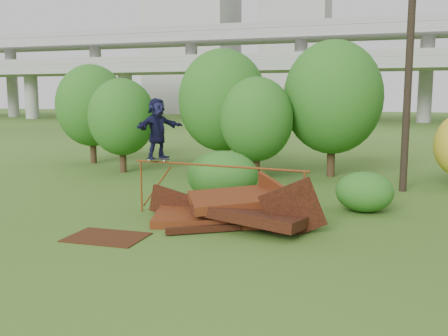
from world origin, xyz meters
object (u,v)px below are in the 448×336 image
(scrap_pile, at_px, (234,210))
(utility_pole, at_px, (409,72))
(skater, at_px, (157,128))
(flat_plate, at_px, (107,237))

(scrap_pile, distance_m, utility_pole, 9.46)
(scrap_pile, bearing_deg, skater, 167.47)
(skater, height_order, flat_plate, skater)
(scrap_pile, distance_m, skater, 3.57)
(scrap_pile, relative_size, utility_pole, 0.62)
(scrap_pile, height_order, flat_plate, scrap_pile)
(skater, distance_m, flat_plate, 3.99)
(flat_plate, xyz_separation_m, utility_pole, (7.62, 9.33, 4.59))
(skater, distance_m, utility_pole, 10.03)
(skater, xyz_separation_m, utility_pole, (7.50, 6.38, 1.90))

